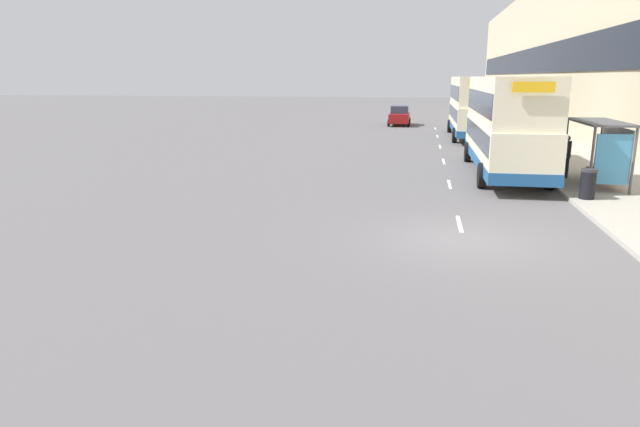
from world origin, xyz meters
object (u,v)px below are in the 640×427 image
at_px(double_decker_bus_near, 506,123).
at_px(double_decker_bus_ahead, 472,106).
at_px(car_0, 399,116).
at_px(pedestrian_1, 566,156).
at_px(bus_shelter, 605,141).
at_px(pedestrian_at_shelter, 558,148).
at_px(litter_bin, 588,184).

relative_size(double_decker_bus_near, double_decker_bus_ahead, 0.99).
xyz_separation_m(car_0, pedestrian_1, (7.97, -27.49, 0.18)).
xyz_separation_m(bus_shelter, double_decker_bus_near, (-3.30, 2.93, 0.41)).
distance_m(pedestrian_at_shelter, pedestrian_1, 3.09).
relative_size(double_decker_bus_ahead, pedestrian_at_shelter, 6.39).
relative_size(double_decker_bus_ahead, pedestrian_1, 6.45).
distance_m(double_decker_bus_ahead, pedestrian_1, 17.65).
bearing_deg(car_0, pedestrian_at_shelter, 108.83).
bearing_deg(car_0, litter_bin, 103.61).
distance_m(bus_shelter, litter_bin, 3.23).
bearing_deg(pedestrian_1, litter_bin, -93.31).
bearing_deg(pedestrian_at_shelter, litter_bin, -94.66).
distance_m(double_decker_bus_near, pedestrian_1, 2.93).
distance_m(double_decker_bus_ahead, car_0, 11.53).
bearing_deg(double_decker_bus_ahead, litter_bin, -84.06).
height_order(double_decker_bus_ahead, pedestrian_at_shelter, double_decker_bus_ahead).
xyz_separation_m(car_0, litter_bin, (7.72, -31.88, -0.19)).
bearing_deg(bus_shelter, pedestrian_1, 120.22).
xyz_separation_m(bus_shelter, double_decker_bus_ahead, (-3.49, 19.09, 0.41)).
xyz_separation_m(car_0, pedestrian_at_shelter, (8.33, -24.42, 0.19)).
bearing_deg(bus_shelter, pedestrian_at_shelter, 97.39).
xyz_separation_m(bus_shelter, car_0, (-8.94, 29.15, -1.01)).
bearing_deg(litter_bin, double_decker_bus_near, 110.13).
bearing_deg(pedestrian_at_shelter, double_decker_bus_ahead, 101.33).
xyz_separation_m(double_decker_bus_ahead, litter_bin, (2.27, -21.82, -1.62)).
height_order(bus_shelter, pedestrian_at_shelter, bus_shelter).
relative_size(bus_shelter, car_0, 0.93).
bearing_deg(car_0, bus_shelter, 107.05).
height_order(double_decker_bus_ahead, car_0, double_decker_bus_ahead).
distance_m(bus_shelter, pedestrian_at_shelter, 4.84).
relative_size(pedestrian_at_shelter, litter_bin, 1.71).
xyz_separation_m(double_decker_bus_near, pedestrian_at_shelter, (2.68, 1.80, -1.23)).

